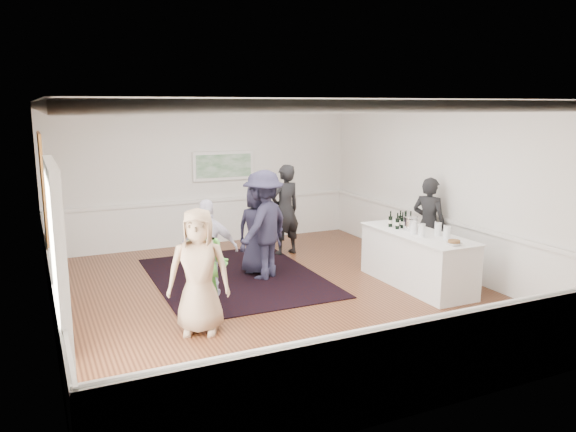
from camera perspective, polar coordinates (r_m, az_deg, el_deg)
name	(u,v)px	position (r m, az deg, el deg)	size (l,w,h in m)	color
floor	(278,295)	(9.54, -1.03, -8.01)	(8.00, 8.00, 0.00)	brown
ceiling	(277,101)	(9.00, -1.10, 11.60)	(7.00, 8.00, 0.02)	white
wall_left	(44,219)	(8.38, -23.52, -0.32)	(0.02, 8.00, 3.20)	white
wall_right	(447,188)	(11.01, 15.86, 2.75)	(0.02, 8.00, 3.20)	white
wall_back	(206,174)	(12.86, -8.31, 4.22)	(7.00, 0.02, 3.20)	white
wall_front	(440,263)	(5.79, 15.22, -4.61)	(7.00, 0.02, 3.20)	white
wainscoting	(278,266)	(9.38, -1.04, -5.13)	(7.00, 8.00, 1.00)	white
mirror	(44,192)	(9.63, -23.57, 2.28)	(0.05, 1.25, 1.85)	#BA7936
doorway	(57,268)	(6.57, -22.39, -4.86)	(0.10, 1.78, 2.56)	white
landscape_painting	(224,166)	(12.90, -6.56, 5.10)	(1.44, 0.06, 0.66)	white
area_rug	(236,277)	(10.50, -5.32, -6.18)	(2.90, 3.81, 0.02)	black
serving_table	(417,259)	(10.15, 12.96, -4.27)	(0.89, 2.35, 0.95)	white
bartender	(429,224)	(11.02, 14.10, -0.82)	(0.66, 0.43, 1.81)	black
guest_tan	(199,271)	(7.87, -9.06, -5.56)	(0.87, 0.56, 1.77)	tan
guest_green	(205,266)	(8.45, -8.46, -5.04)	(0.77, 0.60, 1.59)	#63C950
guest_lilac	(208,249)	(9.26, -8.09, -3.37)	(0.97, 0.40, 1.65)	silver
guest_dark_a	(264,225)	(10.19, -2.48, -0.92)	(1.29, 0.74, 2.00)	#232138
guest_dark_b	(285,210)	(11.85, -0.30, 0.63)	(0.70, 0.46, 1.92)	black
guest_navy	(258,230)	(10.49, -3.05, -1.38)	(0.83, 0.54, 1.71)	#232138
wine_bottles	(402,219)	(10.39, 11.53, -0.29)	(0.40, 0.28, 0.31)	black
juice_pitchers	(430,229)	(9.78, 14.22, -1.33)	(0.43, 0.67, 0.24)	#69B641
ice_bucket	(410,224)	(10.18, 12.31, -0.79)	(0.26, 0.26, 0.24)	silver
nut_bowl	(454,243)	(9.30, 16.51, -2.63)	(0.24, 0.24, 0.08)	white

